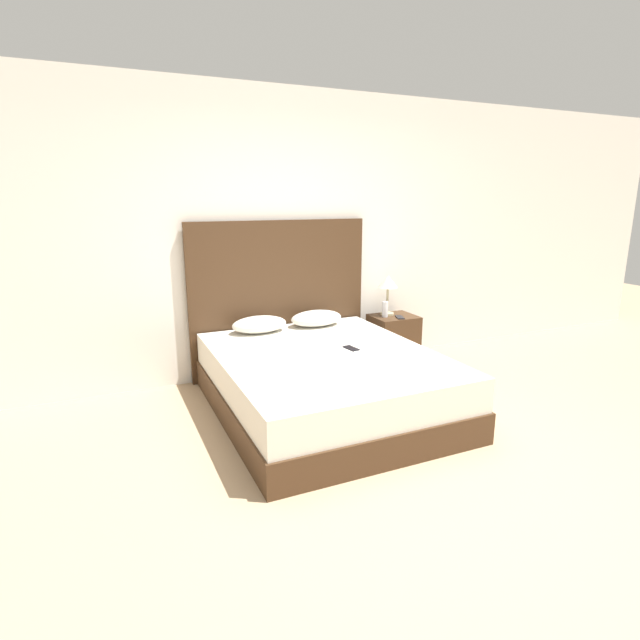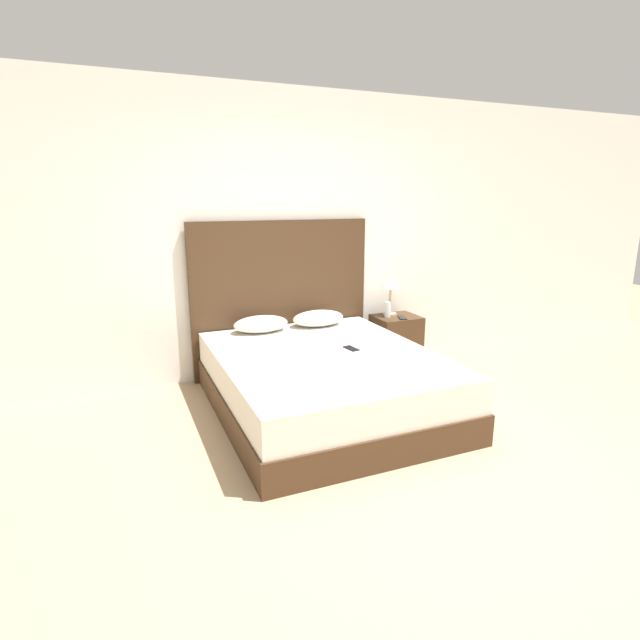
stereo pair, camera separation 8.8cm
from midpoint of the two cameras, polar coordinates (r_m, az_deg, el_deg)
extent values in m
plane|color=tan|center=(3.33, 12.59, -17.50)|extent=(16.00, 16.00, 0.00)
cube|color=white|center=(4.92, -2.60, 9.66)|extent=(10.00, 0.06, 2.70)
cube|color=#422B19|center=(4.14, 1.18, -8.79)|extent=(1.69, 2.05, 0.24)
cube|color=silver|center=(4.05, 1.20, -5.55)|extent=(1.66, 2.01, 0.26)
cube|color=#422B19|center=(4.89, -3.84, 2.51)|extent=(1.77, 0.05, 1.50)
ellipsoid|color=silver|center=(4.63, -6.23, -0.46)|extent=(0.51, 0.30, 0.15)
ellipsoid|color=silver|center=(4.82, 0.31, 0.20)|extent=(0.51, 0.30, 0.15)
cube|color=black|center=(4.12, 4.19, -3.26)|extent=(0.09, 0.16, 0.01)
cube|color=#422B19|center=(5.27, 9.11, -2.29)|extent=(0.45, 0.38, 0.52)
cylinder|color=tan|center=(5.25, 8.44, 0.68)|extent=(0.14, 0.14, 0.02)
cylinder|color=tan|center=(5.22, 8.49, 2.22)|extent=(0.02, 0.02, 0.27)
cone|color=silver|center=(5.18, 8.57, 4.34)|extent=(0.20, 0.20, 0.12)
cube|color=black|center=(5.13, 9.87, 0.26)|extent=(0.12, 0.16, 0.01)
cylinder|color=silver|center=(5.13, 8.21, 1.18)|extent=(0.06, 0.06, 0.16)
camera|label=1|loc=(0.04, -89.38, 0.16)|focal=28.00mm
camera|label=2|loc=(0.04, 90.62, -0.16)|focal=28.00mm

